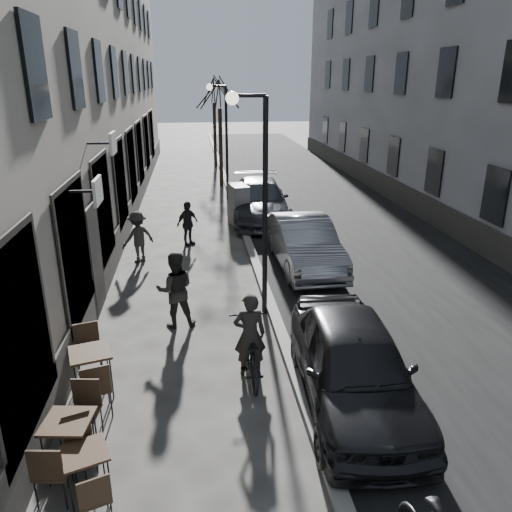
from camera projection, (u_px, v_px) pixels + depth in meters
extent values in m
cube|color=black|center=(319.00, 207.00, 21.81)|extent=(7.30, 60.00, 0.00)
cube|color=slate|center=(236.00, 208.00, 21.36)|extent=(0.25, 60.00, 0.12)
cube|color=gray|center=(65.00, 1.00, 18.40)|extent=(4.00, 35.00, 16.00)
cube|color=slate|center=(460.00, 8.00, 20.25)|extent=(4.00, 35.00, 16.00)
cylinder|color=black|center=(265.00, 212.00, 11.18)|extent=(0.12, 0.12, 5.00)
cylinder|color=black|center=(249.00, 96.00, 10.29)|extent=(0.70, 0.08, 0.08)
sphere|color=#FFF2CC|center=(232.00, 98.00, 10.26)|extent=(0.28, 0.28, 0.28)
cylinder|color=black|center=(227.00, 145.00, 22.38)|extent=(0.12, 0.12, 5.00)
cylinder|color=black|center=(217.00, 86.00, 21.49)|extent=(0.70, 0.08, 0.08)
sphere|color=#FFF2CC|center=(209.00, 87.00, 21.46)|extent=(0.28, 0.28, 0.28)
cylinder|color=black|center=(221.00, 148.00, 25.35)|extent=(0.20, 0.20, 3.90)
cylinder|color=black|center=(215.00, 135.00, 30.95)|extent=(0.20, 0.20, 3.90)
cube|color=#302215|center=(84.00, 453.00, 6.57)|extent=(0.74, 0.74, 0.04)
cylinder|color=black|center=(71.00, 493.00, 6.38)|extent=(0.02, 0.02, 0.67)
cylinder|color=black|center=(110.00, 480.00, 6.59)|extent=(0.02, 0.02, 0.67)
cylinder|color=black|center=(66.00, 468.00, 6.79)|extent=(0.02, 0.02, 0.67)
cylinder|color=black|center=(102.00, 457.00, 7.00)|extent=(0.02, 0.02, 0.67)
cube|color=#302215|center=(67.00, 421.00, 7.03)|extent=(0.74, 0.74, 0.04)
cylinder|color=black|center=(44.00, 458.00, 6.91)|extent=(0.03, 0.03, 0.76)
cylinder|color=black|center=(84.00, 459.00, 6.90)|extent=(0.03, 0.03, 0.76)
cylinder|color=black|center=(59.00, 432.00, 7.43)|extent=(0.03, 0.03, 0.76)
cylinder|color=black|center=(96.00, 432.00, 7.42)|extent=(0.03, 0.03, 0.76)
cube|color=#302215|center=(90.00, 353.00, 8.70)|extent=(0.85, 0.85, 0.04)
cylinder|color=black|center=(77.00, 386.00, 8.49)|extent=(0.03, 0.03, 0.80)
cylinder|color=black|center=(112.00, 378.00, 8.70)|extent=(0.03, 0.03, 0.80)
cylinder|color=black|center=(74.00, 369.00, 8.99)|extent=(0.03, 0.03, 0.80)
cylinder|color=black|center=(107.00, 362.00, 9.20)|extent=(0.03, 0.03, 0.80)
cube|color=#59595B|center=(239.00, 206.00, 18.82)|extent=(0.77, 1.14, 1.58)
imported|color=black|center=(250.00, 350.00, 9.40)|extent=(0.70, 1.95, 1.02)
imported|color=black|center=(250.00, 335.00, 9.29)|extent=(0.61, 0.41, 1.67)
imported|color=#272421|center=(175.00, 290.00, 11.13)|extent=(0.90, 0.73, 1.77)
imported|color=#2D2A27|center=(138.00, 237.00, 15.12)|extent=(1.18, 1.05, 1.59)
imported|color=black|center=(188.00, 223.00, 16.66)|extent=(0.90, 0.86, 1.50)
imported|color=black|center=(353.00, 364.00, 8.47)|extent=(2.07, 4.57, 1.52)
imported|color=gray|center=(304.00, 243.00, 14.71)|extent=(1.69, 4.54, 1.48)
imported|color=#3D4048|center=(259.00, 200.00, 19.68)|extent=(2.47, 5.44, 1.54)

